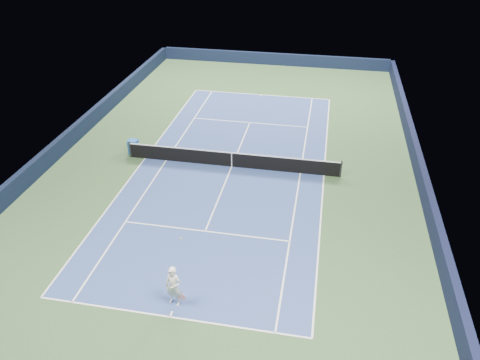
# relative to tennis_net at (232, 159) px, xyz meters

# --- Properties ---
(ground) EXTENTS (40.00, 40.00, 0.00)m
(ground) POSITION_rel_tennis_net_xyz_m (0.00, 0.00, -0.50)
(ground) COLOR #304D2A
(ground) RESTS_ON ground
(wall_far) EXTENTS (22.00, 0.35, 1.10)m
(wall_far) POSITION_rel_tennis_net_xyz_m (0.00, 19.82, 0.05)
(wall_far) COLOR #111933
(wall_far) RESTS_ON ground
(wall_right) EXTENTS (0.35, 40.00, 1.10)m
(wall_right) POSITION_rel_tennis_net_xyz_m (10.82, 0.00, 0.05)
(wall_right) COLOR black
(wall_right) RESTS_ON ground
(wall_left) EXTENTS (0.35, 40.00, 1.10)m
(wall_left) POSITION_rel_tennis_net_xyz_m (-10.82, 0.00, 0.05)
(wall_left) COLOR black
(wall_left) RESTS_ON ground
(court_surface) EXTENTS (10.97, 23.77, 0.01)m
(court_surface) POSITION_rel_tennis_net_xyz_m (0.00, 0.00, -0.50)
(court_surface) COLOR navy
(court_surface) RESTS_ON ground
(baseline_far) EXTENTS (10.97, 0.08, 0.00)m
(baseline_far) POSITION_rel_tennis_net_xyz_m (0.00, 11.88, -0.50)
(baseline_far) COLOR white
(baseline_far) RESTS_ON ground
(baseline_near) EXTENTS (10.97, 0.08, 0.00)m
(baseline_near) POSITION_rel_tennis_net_xyz_m (0.00, -11.88, -0.50)
(baseline_near) COLOR white
(baseline_near) RESTS_ON ground
(sideline_doubles_right) EXTENTS (0.08, 23.77, 0.00)m
(sideline_doubles_right) POSITION_rel_tennis_net_xyz_m (5.49, 0.00, -0.50)
(sideline_doubles_right) COLOR white
(sideline_doubles_right) RESTS_ON ground
(sideline_doubles_left) EXTENTS (0.08, 23.77, 0.00)m
(sideline_doubles_left) POSITION_rel_tennis_net_xyz_m (-5.49, 0.00, -0.50)
(sideline_doubles_left) COLOR white
(sideline_doubles_left) RESTS_ON ground
(sideline_singles_right) EXTENTS (0.08, 23.77, 0.00)m
(sideline_singles_right) POSITION_rel_tennis_net_xyz_m (4.12, 0.00, -0.50)
(sideline_singles_right) COLOR white
(sideline_singles_right) RESTS_ON ground
(sideline_singles_left) EXTENTS (0.08, 23.77, 0.00)m
(sideline_singles_left) POSITION_rel_tennis_net_xyz_m (-4.12, 0.00, -0.50)
(sideline_singles_left) COLOR white
(sideline_singles_left) RESTS_ON ground
(service_line_far) EXTENTS (8.23, 0.08, 0.00)m
(service_line_far) POSITION_rel_tennis_net_xyz_m (0.00, 6.40, -0.50)
(service_line_far) COLOR white
(service_line_far) RESTS_ON ground
(service_line_near) EXTENTS (8.23, 0.08, 0.00)m
(service_line_near) POSITION_rel_tennis_net_xyz_m (0.00, -6.40, -0.50)
(service_line_near) COLOR white
(service_line_near) RESTS_ON ground
(center_service_line) EXTENTS (0.08, 12.80, 0.00)m
(center_service_line) POSITION_rel_tennis_net_xyz_m (0.00, 0.00, -0.50)
(center_service_line) COLOR white
(center_service_line) RESTS_ON ground
(center_mark_far) EXTENTS (0.08, 0.30, 0.00)m
(center_mark_far) POSITION_rel_tennis_net_xyz_m (0.00, 11.73, -0.50)
(center_mark_far) COLOR white
(center_mark_far) RESTS_ON ground
(center_mark_near) EXTENTS (0.08, 0.30, 0.00)m
(center_mark_near) POSITION_rel_tennis_net_xyz_m (0.00, -11.73, -0.50)
(center_mark_near) COLOR white
(center_mark_near) RESTS_ON ground
(tennis_net) EXTENTS (12.90, 0.10, 1.07)m
(tennis_net) POSITION_rel_tennis_net_xyz_m (0.00, 0.00, 0.00)
(tennis_net) COLOR black
(tennis_net) RESTS_ON ground
(sponsor_cube) EXTENTS (0.61, 0.54, 0.92)m
(sponsor_cube) POSITION_rel_tennis_net_xyz_m (-6.40, 0.52, -0.04)
(sponsor_cube) COLOR #1C56AD
(sponsor_cube) RESTS_ON ground
(tennis_player) EXTENTS (0.85, 1.31, 2.57)m
(tennis_player) POSITION_rel_tennis_net_xyz_m (-0.02, -11.15, 0.41)
(tennis_player) COLOR white
(tennis_player) RESTS_ON ground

